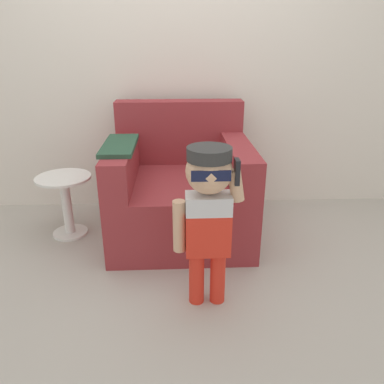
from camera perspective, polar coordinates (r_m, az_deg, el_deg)
name	(u,v)px	position (r m, az deg, el deg)	size (l,w,h in m)	color
ground_plane	(176,249)	(2.76, -2.38, -8.68)	(10.00, 10.00, 0.00)	#ADA89E
wall_back	(173,55)	(3.25, -2.90, 20.14)	(10.00, 0.05, 2.60)	silver
armchair	(180,190)	(2.87, -1.78, 0.33)	(1.04, 1.01, 0.96)	maroon
person_child	(208,204)	(1.96, 2.42, -1.86)	(0.38, 0.28, 0.92)	red
side_table	(66,200)	(2.99, -18.65, -1.15)	(0.41, 0.41, 0.48)	white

